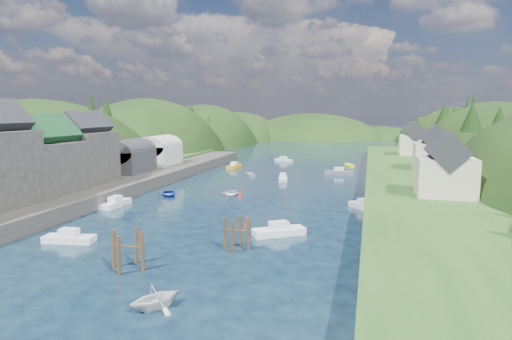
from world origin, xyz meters
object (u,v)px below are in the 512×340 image
(piling_cluster_near, at_px, (128,253))
(piling_cluster_far, at_px, (236,236))
(channel_buoy_near, at_px, (247,222))
(channel_buoy_far, at_px, (240,193))

(piling_cluster_near, relative_size, piling_cluster_far, 1.07)
(piling_cluster_near, distance_m, channel_buoy_near, 16.81)
(piling_cluster_near, distance_m, channel_buoy_far, 32.05)
(channel_buoy_near, xyz_separation_m, channel_buoy_far, (-5.83, 16.35, 0.00))
(piling_cluster_near, xyz_separation_m, channel_buoy_near, (5.98, 15.69, -0.92))
(channel_buoy_near, distance_m, channel_buoy_far, 17.36)
(piling_cluster_near, height_order, piling_cluster_far, piling_cluster_near)
(piling_cluster_near, xyz_separation_m, piling_cluster_far, (7.33, 7.47, -0.13))
(piling_cluster_far, xyz_separation_m, channel_buoy_near, (-1.35, 8.22, -0.79))
(piling_cluster_near, height_order, channel_buoy_far, piling_cluster_near)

